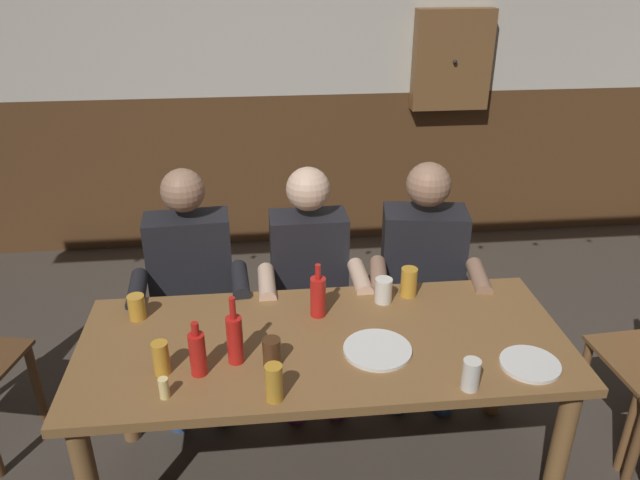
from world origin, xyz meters
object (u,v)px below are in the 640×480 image
at_px(pint_glass_2, 383,290).
at_px(plate_1, 377,350).
at_px(person_1, 310,277).
at_px(pint_glass_3, 161,358).
at_px(pint_glass_4, 409,282).
at_px(bottle_0, 235,338).
at_px(bottle_1, 318,296).
at_px(person_0, 191,281).
at_px(dining_table, 324,360).
at_px(pint_glass_1, 274,383).
at_px(person_2, 423,269).
at_px(plate_0, 530,364).
at_px(pint_glass_0, 272,352).
at_px(pint_glass_5, 137,307).
at_px(table_candle, 164,388).
at_px(pint_glass_6, 471,375).
at_px(bottle_2, 198,353).
at_px(wall_dart_cabinet, 452,60).

bearing_deg(pint_glass_2, plate_1, -104.48).
distance_m(person_1, pint_glass_3, 1.00).
bearing_deg(pint_glass_2, pint_glass_4, 18.55).
bearing_deg(bottle_0, bottle_1, 40.04).
bearing_deg(person_0, dining_table, 128.47).
bearing_deg(pint_glass_4, pint_glass_1, -134.55).
distance_m(person_2, plate_0, 0.91).
relative_size(person_0, pint_glass_0, 11.06).
bearing_deg(pint_glass_2, person_2, 52.78).
relative_size(person_2, pint_glass_5, 11.26).
bearing_deg(plate_0, dining_table, 161.97).
height_order(bottle_0, bottle_1, bottle_0).
distance_m(table_candle, pint_glass_6, 1.09).
height_order(person_2, pint_glass_6, person_2).
bearing_deg(plate_1, person_2, 62.77).
relative_size(person_1, person_2, 1.00).
relative_size(person_0, bottle_2, 5.56).
relative_size(person_2, wall_dart_cabinet, 1.75).
bearing_deg(bottle_0, table_candle, -143.78).
distance_m(bottle_0, pint_glass_3, 0.28).
relative_size(bottle_0, pint_glass_3, 2.14).
xyz_separation_m(bottle_2, pint_glass_4, (0.90, 0.47, -0.03)).
xyz_separation_m(pint_glass_3, pint_glass_5, (-0.15, 0.38, -0.01)).
distance_m(person_0, table_candle, 0.93).
bearing_deg(pint_glass_1, plate_0, 5.07).
height_order(pint_glass_0, wall_dart_cabinet, wall_dart_cabinet).
bearing_deg(pint_glass_2, table_candle, -148.34).
bearing_deg(table_candle, pint_glass_2, 31.66).
relative_size(plate_0, bottle_0, 0.80).
relative_size(person_1, pint_glass_0, 10.93).
bearing_deg(table_candle, bottle_0, 36.22).
relative_size(person_2, pint_glass_2, 10.89).
bearing_deg(person_0, pint_glass_4, 157.58).
height_order(dining_table, person_1, person_1).
bearing_deg(pint_glass_1, bottle_1, 68.32).
bearing_deg(wall_dart_cabinet, pint_glass_6, -104.35).
bearing_deg(dining_table, bottle_1, 91.66).
height_order(pint_glass_2, wall_dart_cabinet, wall_dart_cabinet).
xyz_separation_m(bottle_0, wall_dart_cabinet, (1.53, 2.46, 0.56)).
relative_size(bottle_1, pint_glass_0, 2.19).
distance_m(pint_glass_2, pint_glass_3, 1.00).
relative_size(pint_glass_2, pint_glass_4, 0.83).
bearing_deg(bottle_2, pint_glass_4, 27.44).
relative_size(plate_0, plate_1, 0.84).
distance_m(bottle_1, pint_glass_1, 0.56).
distance_m(table_candle, bottle_1, 0.76).
distance_m(plate_1, pint_glass_6, 0.38).
height_order(person_1, bottle_2, person_1).
xyz_separation_m(pint_glass_1, pint_glass_2, (0.51, 0.60, -0.01)).
bearing_deg(bottle_1, pint_glass_6, -47.21).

